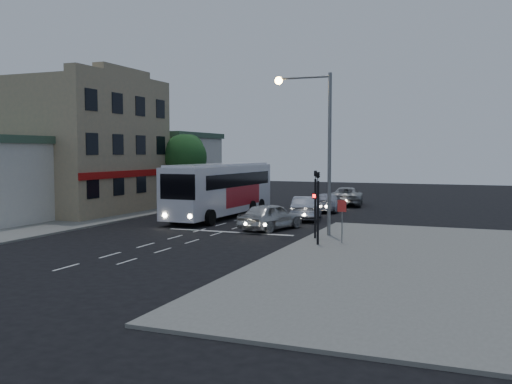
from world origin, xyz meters
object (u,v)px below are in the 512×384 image
at_px(car_sedan_c, 347,196).
at_px(car_sedan_a, 307,208).
at_px(traffic_signal_main, 315,196).
at_px(regulatory_sign, 342,214).
at_px(car_sedan_b, 327,202).
at_px(traffic_signal_side, 318,199).
at_px(tour_bus, 221,189).
at_px(streetlight, 318,135).
at_px(street_tree, 184,155).
at_px(car_suv, 271,216).

bearing_deg(car_sedan_c, car_sedan_a, 80.19).
height_order(traffic_signal_main, regulatory_sign, traffic_signal_main).
relative_size(car_sedan_a, car_sedan_b, 1.01).
height_order(car_sedan_b, traffic_signal_main, traffic_signal_main).
xyz_separation_m(car_sedan_b, traffic_signal_side, (3.92, -16.99, 1.70)).
height_order(tour_bus, traffic_signal_side, traffic_signal_side).
xyz_separation_m(car_sedan_c, streetlight, (2.67, -19.42, 4.91)).
height_order(car_sedan_c, street_tree, street_tree).
distance_m(tour_bus, street_tree, 9.39).
height_order(car_suv, street_tree, street_tree).
distance_m(car_sedan_c, street_tree, 14.93).
bearing_deg(tour_bus, car_sedan_b, 50.91).
xyz_separation_m(car_suv, streetlight, (3.41, -1.60, 4.90)).
bearing_deg(car_suv, tour_bus, -25.94).
relative_size(streetlight, street_tree, 1.45).
distance_m(car_sedan_a, traffic_signal_side, 11.64).
distance_m(traffic_signal_main, streetlight, 3.61).
bearing_deg(traffic_signal_side, car_suv, 131.12).
bearing_deg(regulatory_sign, tour_bus, 141.01).
bearing_deg(car_sedan_b, car_sedan_a, 84.50).
relative_size(tour_bus, traffic_signal_side, 3.13).
bearing_deg(car_sedan_c, traffic_signal_side, 90.01).
bearing_deg(traffic_signal_side, tour_bus, 135.39).
bearing_deg(car_sedan_a, car_sedan_b, -99.50).
bearing_deg(street_tree, traffic_signal_main, -42.03).
xyz_separation_m(car_sedan_a, traffic_signal_main, (3.09, -8.92, 1.59)).
relative_size(regulatory_sign, streetlight, 0.24).
bearing_deg(streetlight, car_sedan_a, 110.71).
height_order(car_suv, traffic_signal_side, traffic_signal_side).
height_order(tour_bus, car_sedan_c, tour_bus).
bearing_deg(car_sedan_c, tour_bus, 54.74).
bearing_deg(car_sedan_b, car_sedan_c, -99.62).
xyz_separation_m(car_sedan_b, car_sedan_c, (0.30, 5.83, 0.09)).
xyz_separation_m(traffic_signal_main, traffic_signal_side, (0.70, -1.98, 0.00)).
relative_size(car_sedan_c, traffic_signal_side, 1.44).
distance_m(car_suv, car_sedan_c, 17.83).
relative_size(traffic_signal_side, regulatory_sign, 1.86).
bearing_deg(streetlight, traffic_signal_side, -74.30).
height_order(traffic_signal_side, street_tree, street_tree).
bearing_deg(car_suv, traffic_signal_side, 145.99).
height_order(car_sedan_c, regulatory_sign, regulatory_sign).
xyz_separation_m(tour_bus, street_tree, (-6.50, 6.35, 2.38)).
xyz_separation_m(tour_bus, traffic_signal_main, (9.31, -7.90, 0.30)).
distance_m(traffic_signal_main, street_tree, 21.38).
height_order(car_suv, car_sedan_b, car_suv).
distance_m(car_sedan_b, traffic_signal_side, 17.52).
bearing_deg(car_sedan_a, traffic_signal_main, 98.40).
relative_size(traffic_signal_main, regulatory_sign, 1.86).
bearing_deg(regulatory_sign, car_sedan_a, 115.75).
relative_size(traffic_signal_main, streetlight, 0.46).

